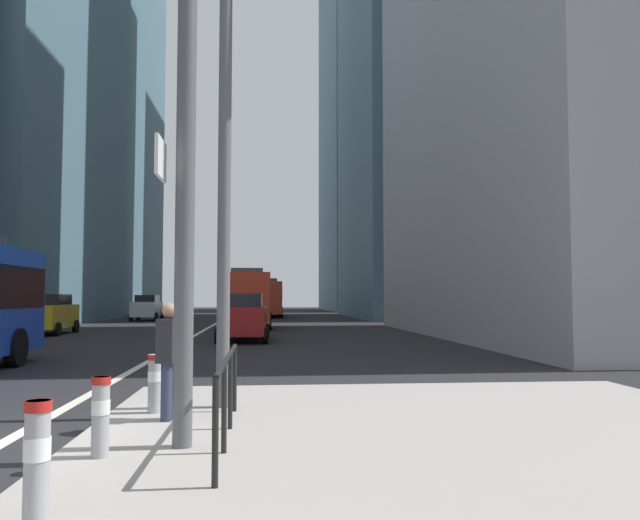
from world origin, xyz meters
name	(u,v)px	position (x,y,z in m)	size (l,w,h in m)	color
ground_plane	(190,338)	(0.00, 20.00, 0.00)	(160.00, 160.00, 0.00)	black
median_island	(466,452)	(5.50, -1.00, 0.07)	(9.00, 10.00, 0.15)	gray
lane_centre_line	(210,327)	(0.00, 30.00, 0.01)	(0.20, 80.00, 0.01)	beige
office_tower_left_far	(95,130)	(-16.00, 64.20, 20.77)	(11.59, 24.36, 41.54)	slate
office_tower_right_mid	(415,5)	(17.00, 47.35, 28.76)	(11.91, 21.61, 57.53)	slate
office_tower_right_far	(366,119)	(17.00, 75.44, 26.10)	(10.90, 24.22, 52.20)	slate
city_bus_red_receding	(248,296)	(2.24, 30.31, 1.84)	(2.78, 11.64, 3.40)	red
city_bus_red_distant	(266,296)	(3.44, 49.56, 1.84)	(2.73, 11.43, 3.40)	red
car_oncoming_mid	(147,308)	(-5.70, 40.96, 0.99)	(2.05, 4.14, 1.94)	silver
car_receding_near	(244,317)	(2.40, 18.02, 0.99)	(2.13, 4.58, 1.94)	maroon
car_receding_far	(253,304)	(2.03, 59.54, 0.99)	(2.20, 4.32, 1.94)	black
car_oncoming_far	(48,314)	(-7.22, 23.52, 0.99)	(2.11, 4.46, 1.94)	gold
street_lamp_post	(225,75)	(2.60, 1.71, 5.28)	(5.50, 0.32, 8.00)	#56565B
bollard_left	(37,457)	(1.58, -3.19, 0.66)	(0.20, 0.20, 0.91)	#99999E
bollard_right	(101,412)	(1.52, -1.17, 0.61)	(0.20, 0.20, 0.83)	#99999E
bollard_back	(154,380)	(1.65, 1.33, 0.62)	(0.20, 0.20, 0.84)	#99999E
pedestrian_railing	(228,379)	(2.80, -0.49, 0.86)	(0.06, 3.73, 0.98)	black
pedestrian_waiting	(169,355)	(1.94, 0.77, 1.02)	(0.33, 0.43, 1.58)	#2D334C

